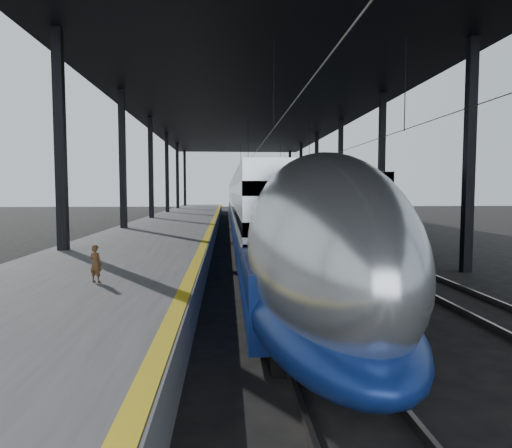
{
  "coord_description": "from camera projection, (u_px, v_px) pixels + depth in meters",
  "views": [
    {
      "loc": [
        0.22,
        -12.16,
        3.19
      ],
      "look_at": [
        1.27,
        3.96,
        2.0
      ],
      "focal_mm": 32.0,
      "sensor_mm": 36.0,
      "label": 1
    }
  ],
  "objects": [
    {
      "name": "ground",
      "position": [
        219.0,
        309.0,
        12.32
      ],
      "size": [
        160.0,
        160.0,
        0.0
      ],
      "primitive_type": "plane",
      "color": "black",
      "rests_on": "ground"
    },
    {
      "name": "platform",
      "position": [
        173.0,
        229.0,
        31.96
      ],
      "size": [
        6.0,
        80.0,
        1.0
      ],
      "primitive_type": "cube",
      "color": "#4C4C4F",
      "rests_on": "ground"
    },
    {
      "name": "yellow_strip",
      "position": [
        213.0,
        222.0,
        32.11
      ],
      "size": [
        0.3,
        80.0,
        0.01
      ],
      "primitive_type": "cube",
      "color": "gold",
      "rests_on": "platform"
    },
    {
      "name": "rails",
      "position": [
        287.0,
        234.0,
        32.51
      ],
      "size": [
        6.52,
        80.0,
        0.16
      ],
      "color": "slate",
      "rests_on": "ground"
    },
    {
      "name": "canopy",
      "position": [
        250.0,
        105.0,
        31.68
      ],
      "size": [
        18.0,
        75.0,
        9.47
      ],
      "color": "black",
      "rests_on": "ground"
    },
    {
      "name": "tgv_train",
      "position": [
        249.0,
        207.0,
        36.31
      ],
      "size": [
        2.82,
        65.2,
        4.04
      ],
      "color": "#AEB0B5",
      "rests_on": "ground"
    },
    {
      "name": "second_train",
      "position": [
        289.0,
        201.0,
        49.64
      ],
      "size": [
        3.0,
        56.05,
        4.13
      ],
      "color": "navy",
      "rests_on": "ground"
    },
    {
      "name": "child",
      "position": [
        96.0,
        264.0,
        10.86
      ],
      "size": [
        0.39,
        0.33,
        0.9
      ],
      "primitive_type": "imported",
      "rotation": [
        0.0,
        0.0,
        2.74
      ],
      "color": "#53341B",
      "rests_on": "platform"
    }
  ]
}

